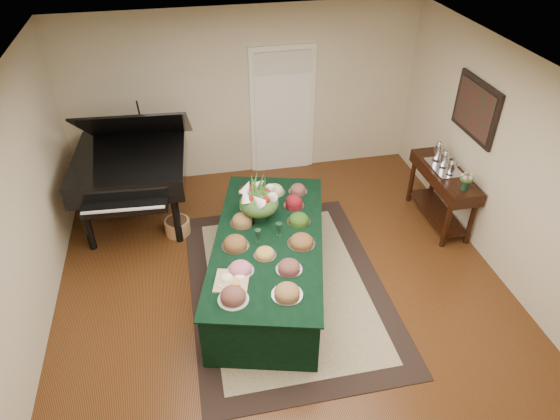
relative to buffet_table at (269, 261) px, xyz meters
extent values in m
plane|color=#32190B|center=(0.16, -0.20, -0.37)|extent=(6.00, 6.00, 0.00)
cube|color=black|center=(0.21, -0.09, -0.37)|extent=(2.37, 3.32, 0.01)
cube|color=beige|center=(0.21, -0.09, -0.36)|extent=(1.90, 2.85, 0.01)
cube|color=white|center=(0.76, 2.78, 0.68)|extent=(1.05, 0.04, 2.10)
cube|color=white|center=(0.76, 2.76, 0.63)|extent=(0.90, 0.06, 2.00)
cube|color=black|center=(0.00, 0.00, -0.01)|extent=(1.84, 2.84, 0.72)
cube|color=black|center=(0.00, 0.00, 0.36)|extent=(1.91, 2.91, 0.02)
cylinder|color=silver|center=(0.42, 0.23, 0.37)|extent=(0.30, 0.30, 0.01)
ellipsoid|color=#316018|center=(0.42, 0.23, 0.42)|extent=(0.25, 0.25, 0.08)
cylinder|color=silver|center=(0.01, -0.95, 0.37)|extent=(0.33, 0.33, 0.01)
ellipsoid|color=olive|center=(0.01, -0.95, 0.42)|extent=(0.27, 0.27, 0.08)
cylinder|color=silver|center=(-0.10, -0.30, 0.37)|extent=(0.26, 0.26, 0.01)
ellipsoid|color=gold|center=(-0.10, -0.30, 0.41)|extent=(0.21, 0.21, 0.07)
cylinder|color=silver|center=(-0.40, -0.07, 0.37)|extent=(0.33, 0.33, 0.01)
ellipsoid|color=brown|center=(-0.40, -0.07, 0.42)|extent=(0.27, 0.27, 0.09)
cylinder|color=silver|center=(0.12, -0.58, 0.37)|extent=(0.29, 0.29, 0.01)
ellipsoid|color=brown|center=(0.12, -0.58, 0.42)|extent=(0.24, 0.24, 0.08)
cylinder|color=silver|center=(-0.09, 1.00, 0.37)|extent=(0.27, 0.27, 0.01)
ellipsoid|color=maroon|center=(-0.09, 1.00, 0.41)|extent=(0.22, 0.22, 0.07)
cylinder|color=silver|center=(0.35, -0.18, 0.37)|extent=(0.33, 0.33, 0.01)
ellipsoid|color=brown|center=(0.35, -0.18, 0.42)|extent=(0.27, 0.27, 0.08)
cylinder|color=silver|center=(0.25, 0.93, 0.37)|extent=(0.29, 0.29, 0.01)
ellipsoid|color=#F6F29A|center=(0.25, 0.93, 0.42)|extent=(0.23, 0.23, 0.08)
cylinder|color=silver|center=(-0.26, 0.34, 0.37)|extent=(0.30, 0.30, 0.01)
ellipsoid|color=olive|center=(-0.26, 0.34, 0.42)|extent=(0.25, 0.25, 0.09)
cylinder|color=silver|center=(-0.40, -0.50, 0.37)|extent=(0.30, 0.30, 0.01)
ellipsoid|color=pink|center=(-0.40, -0.50, 0.41)|extent=(0.24, 0.24, 0.07)
cylinder|color=#AAB4AA|center=(-0.54, -0.91, 0.37)|extent=(0.32, 0.32, 0.01)
ellipsoid|color=brown|center=(-0.54, -0.91, 0.43)|extent=(0.26, 0.26, 0.11)
cylinder|color=#AAB4AA|center=(-0.10, 0.66, 0.37)|extent=(0.30, 0.30, 0.01)
ellipsoid|color=olive|center=(-0.10, 0.66, 0.44)|extent=(0.24, 0.24, 0.13)
cylinder|color=silver|center=(0.44, 0.58, 0.37)|extent=(0.27, 0.27, 0.01)
ellipsoid|color=maroon|center=(0.44, 0.58, 0.43)|extent=(0.22, 0.22, 0.11)
cylinder|color=silver|center=(0.56, 0.88, 0.37)|extent=(0.25, 0.25, 0.01)
ellipsoid|color=brown|center=(0.56, 0.88, 0.42)|extent=(0.21, 0.21, 0.08)
cube|color=tan|center=(-0.52, -0.65, 0.38)|extent=(0.43, 0.43, 0.02)
ellipsoid|color=white|center=(-0.57, -0.59, 0.42)|extent=(0.14, 0.14, 0.08)
ellipsoid|color=white|center=(-0.43, -0.61, 0.42)|extent=(0.12, 0.12, 0.07)
cube|color=orange|center=(-0.49, -0.74, 0.41)|extent=(0.10, 0.08, 0.05)
cylinder|color=black|center=(-0.04, 0.41, 0.46)|extent=(0.19, 0.19, 0.19)
ellipsoid|color=#366026|center=(-0.04, 0.41, 0.59)|extent=(0.48, 0.48, 0.31)
cylinder|color=black|center=(-2.24, 1.18, 0.00)|extent=(0.10, 0.10, 0.75)
cylinder|color=black|center=(-1.07, 1.10, 0.00)|extent=(0.10, 0.10, 0.75)
cylinder|color=black|center=(-1.57, 2.47, 0.00)|extent=(0.10, 0.10, 0.75)
cube|color=black|center=(-1.61, 1.78, 0.54)|extent=(1.59, 1.69, 0.32)
cube|color=black|center=(-1.67, 0.87, 0.43)|extent=(1.08, 0.29, 0.10)
cube|color=black|center=(-1.45, 1.92, 1.05)|extent=(1.51, 1.25, 0.82)
cylinder|color=#A06E40|center=(-1.08, 1.28, -0.26)|extent=(0.35, 0.35, 0.22)
cylinder|color=black|center=(2.47, 0.24, -0.03)|extent=(0.07, 0.07, 0.68)
cylinder|color=black|center=(2.83, 0.24, -0.03)|extent=(0.07, 0.07, 0.68)
cylinder|color=black|center=(2.47, 1.38, -0.03)|extent=(0.07, 0.07, 0.68)
cylinder|color=black|center=(2.83, 1.38, -0.03)|extent=(0.07, 0.07, 0.68)
cube|color=black|center=(2.65, 0.81, 0.39)|extent=(0.45, 1.34, 0.18)
cube|color=black|center=(2.65, 0.81, -0.22)|extent=(0.38, 1.18, 0.03)
cube|color=silver|center=(2.65, 0.89, 0.49)|extent=(0.34, 0.58, 0.02)
cylinder|color=black|center=(2.65, 0.32, 0.55)|extent=(0.09, 0.09, 0.13)
ellipsoid|color=pink|center=(2.65, 0.32, 0.67)|extent=(0.19, 0.19, 0.13)
cube|color=black|center=(2.88, 0.81, 1.38)|extent=(0.04, 0.95, 0.75)
cube|color=#52161D|center=(2.85, 0.81, 1.38)|extent=(0.01, 0.82, 0.62)
camera|label=1|loc=(-0.80, -4.50, 4.06)|focal=32.00mm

